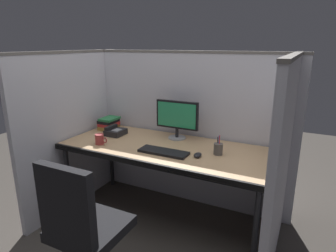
{
  "coord_description": "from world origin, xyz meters",
  "views": [
    {
      "loc": [
        1.12,
        -1.9,
        1.64
      ],
      "look_at": [
        0.0,
        0.35,
        0.92
      ],
      "focal_mm": 30.97,
      "sensor_mm": 36.0,
      "label": 1
    }
  ],
  "objects": [
    {
      "name": "ground_plane",
      "position": [
        0.0,
        0.0,
        0.0
      ],
      "size": [
        8.0,
        8.0,
        0.0
      ],
      "primitive_type": "plane",
      "color": "#423D38"
    },
    {
      "name": "desk",
      "position": [
        0.0,
        0.29,
        0.69
      ],
      "size": [
        1.9,
        0.8,
        0.74
      ],
      "color": "tan",
      "rests_on": "ground"
    },
    {
      "name": "cubicle_partition_rear",
      "position": [
        0.0,
        0.74,
        0.79
      ],
      "size": [
        2.21,
        0.06,
        1.57
      ],
      "color": "silver",
      "rests_on": "ground"
    },
    {
      "name": "computer_mouse",
      "position": [
        0.35,
        0.19,
        0.76
      ],
      "size": [
        0.06,
        0.1,
        0.04
      ],
      "color": "black",
      "rests_on": "desk"
    },
    {
      "name": "office_chair",
      "position": [
        -0.07,
        -0.7,
        0.36
      ],
      "size": [
        0.52,
        0.52,
        0.97
      ],
      "rotation": [
        0.0,
        0.0,
        -0.04
      ],
      "color": "black",
      "rests_on": "ground"
    },
    {
      "name": "book_stack",
      "position": [
        -0.81,
        0.53,
        0.8
      ],
      "size": [
        0.17,
        0.21,
        0.13
      ],
      "color": "olive",
      "rests_on": "desk"
    },
    {
      "name": "cubicle_partition_right",
      "position": [
        0.99,
        0.2,
        0.79
      ],
      "size": [
        0.06,
        1.41,
        1.57
      ],
      "color": "silver",
      "rests_on": "ground"
    },
    {
      "name": "cubicle_partition_left",
      "position": [
        -0.99,
        0.2,
        0.79
      ],
      "size": [
        0.06,
        1.41,
        1.57
      ],
      "color": "silver",
      "rests_on": "ground"
    },
    {
      "name": "desk_phone",
      "position": [
        -0.62,
        0.38,
        0.77
      ],
      "size": [
        0.17,
        0.19,
        0.09
      ],
      "color": "black",
      "rests_on": "desk"
    },
    {
      "name": "monitor_center",
      "position": [
        -0.01,
        0.55,
        0.96
      ],
      "size": [
        0.43,
        0.17,
        0.37
      ],
      "color": "gray",
      "rests_on": "desk"
    },
    {
      "name": "coffee_mug",
      "position": [
        -0.57,
        0.08,
        0.79
      ],
      "size": [
        0.13,
        0.08,
        0.09
      ],
      "color": "#993333",
      "rests_on": "desk"
    },
    {
      "name": "keyboard_main",
      "position": [
        0.06,
        0.15,
        0.75
      ],
      "size": [
        0.43,
        0.15,
        0.02
      ],
      "primitive_type": "cube",
      "color": "black",
      "rests_on": "desk"
    },
    {
      "name": "pen_cup",
      "position": [
        0.48,
        0.33,
        0.79
      ],
      "size": [
        0.08,
        0.08,
        0.17
      ],
      "color": "#4C4742",
      "rests_on": "desk"
    }
  ]
}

